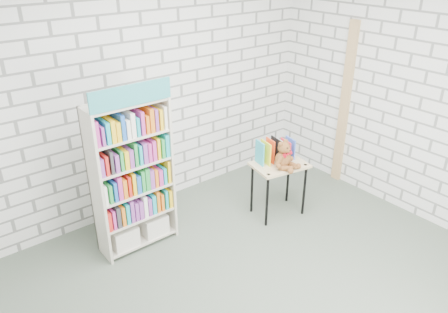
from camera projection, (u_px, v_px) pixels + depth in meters
ground at (265, 288)px, 4.07m from camera, size 4.50×4.50×0.00m
room_shell at (274, 107)px, 3.28m from camera, size 4.52×4.02×2.81m
bookshelf at (132, 176)px, 4.34m from camera, size 0.80×0.31×1.79m
display_table at (279, 171)px, 4.97m from camera, size 0.67×0.53×0.65m
table_books at (275, 151)px, 4.96m from camera, size 0.45×0.26×0.25m
teddy_bear at (284, 157)px, 4.80m from camera, size 0.29×0.28×0.32m
door_trim at (345, 105)px, 5.52m from camera, size 0.05×0.12×2.10m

